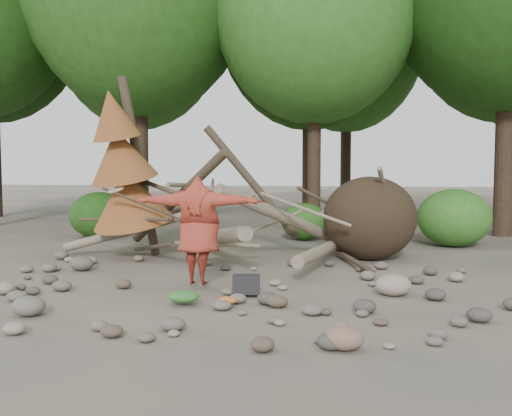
# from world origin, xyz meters

# --- Properties ---
(ground) EXTENTS (120.00, 120.00, 0.00)m
(ground) POSITION_xyz_m (0.00, 0.00, 0.00)
(ground) COLOR #514C44
(ground) RESTS_ON ground
(deadfall_pile) EXTENTS (8.55, 5.24, 3.30)m
(deadfall_pile) POSITION_xyz_m (2.02, 4.24, 0.95)
(deadfall_pile) COLOR #332619
(deadfall_pile) RESTS_ON ground
(dead_conifer) EXTENTS (2.06, 2.16, 4.35)m
(dead_conifer) POSITION_xyz_m (-3.12, 3.37, 2.11)
(dead_conifer) COLOR #4C3F30
(dead_conifer) RESTS_ON ground
(forest_backdrop) EXTENTS (33.68, 19.18, 15.68)m
(forest_backdrop) POSITION_xyz_m (-1.01, 13.89, 8.87)
(forest_backdrop) COLOR #38281C
(forest_backdrop) RESTS_ON ground
(bush_left) EXTENTS (1.80, 1.80, 1.44)m
(bush_left) POSITION_xyz_m (-5.50, 7.20, 0.72)
(bush_left) COLOR #215115
(bush_left) RESTS_ON ground
(bush_mid) EXTENTS (1.40, 1.40, 1.12)m
(bush_mid) POSITION_xyz_m (0.80, 7.80, 0.56)
(bush_mid) COLOR #2C661D
(bush_mid) RESTS_ON ground
(bush_right) EXTENTS (2.00, 2.00, 1.60)m
(bush_right) POSITION_xyz_m (5.00, 7.00, 0.80)
(bush_right) COLOR #377925
(bush_right) RESTS_ON ground
(frisbee_thrower) EXTENTS (3.01, 0.75, 1.94)m
(frisbee_thrower) POSITION_xyz_m (-0.57, 0.49, 1.05)
(frisbee_thrower) COLOR maroon
(frisbee_thrower) RESTS_ON ground
(backpack) EXTENTS (0.49, 0.36, 0.30)m
(backpack) POSITION_xyz_m (0.39, 0.01, 0.15)
(backpack) COLOR black
(backpack) RESTS_ON ground
(cloth_green) EXTENTS (0.50, 0.41, 0.19)m
(cloth_green) POSITION_xyz_m (-0.48, -0.77, 0.09)
(cloth_green) COLOR #306B2B
(cloth_green) RESTS_ON ground
(cloth_orange) EXTENTS (0.30, 0.24, 0.11)m
(cloth_orange) POSITION_xyz_m (0.23, -0.75, 0.05)
(cloth_orange) COLOR #C26721
(cloth_orange) RESTS_ON ground
(boulder_front_left) EXTENTS (0.49, 0.44, 0.30)m
(boulder_front_left) POSITION_xyz_m (-2.55, -1.75, 0.15)
(boulder_front_left) COLOR #6A6358
(boulder_front_left) RESTS_ON ground
(boulder_front_right) EXTENTS (0.48, 0.43, 0.29)m
(boulder_front_right) POSITION_xyz_m (2.03, -2.61, 0.14)
(boulder_front_right) COLOR #846452
(boulder_front_right) RESTS_ON ground
(boulder_mid_right) EXTENTS (0.62, 0.55, 0.37)m
(boulder_mid_right) POSITION_xyz_m (2.85, 0.46, 0.18)
(boulder_mid_right) COLOR gray
(boulder_mid_right) RESTS_ON ground
(boulder_mid_left) EXTENTS (0.51, 0.46, 0.31)m
(boulder_mid_left) POSITION_xyz_m (-3.49, 1.87, 0.15)
(boulder_mid_left) COLOR #5A544C
(boulder_mid_left) RESTS_ON ground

